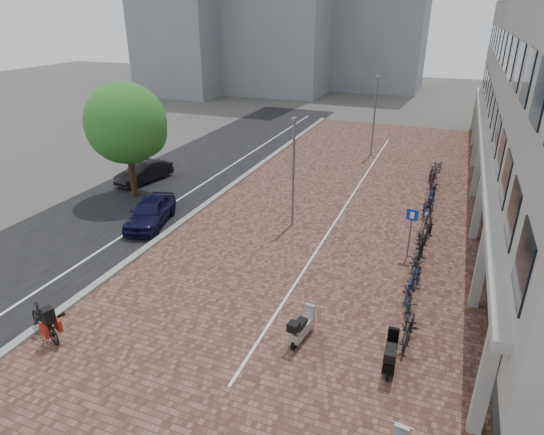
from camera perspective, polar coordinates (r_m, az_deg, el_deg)
The scene contains 17 objects.
ground at distance 17.24m, azimuth -7.48°, elevation -11.61°, with size 140.00×140.00×0.00m, color #474442.
plaza_brick at distance 26.58m, azimuth 8.79°, elevation 1.74°, with size 14.50×42.00×0.04m, color brown.
street_asphalt at distance 30.67m, azimuth -11.65°, elevation 4.59°, with size 8.00×50.00×0.03m, color black.
curb at distance 28.78m, azimuth -5.08°, elevation 3.84°, with size 0.35×42.00×0.14m, color gray.
lane_line at distance 29.66m, azimuth -8.38°, elevation 4.19°, with size 0.12×44.00×0.00m, color white.
parking_line at distance 26.53m, azimuth 9.21°, elevation 1.73°, with size 0.10×30.00×0.00m, color white.
car_navy at distance 24.25m, azimuth -14.73°, elevation 0.72°, with size 1.66×4.13×1.41m, color black.
car_dark at distance 30.57m, azimuth -15.44°, elevation 5.40°, with size 1.35×3.88×1.28m, color black.
hero_bike at distance 17.41m, azimuth -26.25°, elevation -11.38°, with size 2.05×1.23×1.40m.
shoes at distance 18.54m, azimuth -24.88°, elevation -10.92°, with size 0.41×0.34×0.10m, color black, non-canonical shape.
scooter_front at distance 15.65m, azimuth 3.74°, elevation -13.18°, with size 0.49×1.57×1.08m, color #B3B3B9, non-canonical shape.
scooter_mid at distance 15.03m, azimuth 14.39°, elevation -15.81°, with size 0.50×1.59×1.09m, color black, non-canonical shape.
parking_sign at distance 20.74m, azimuth 16.70°, elevation -1.04°, with size 0.49×0.12×2.33m.
lamp_near at distance 22.71m, azimuth 2.63°, elevation 5.34°, with size 0.12×0.12×5.41m, color slate.
lamp_far at distance 35.38m, azimuth 12.45°, elevation 11.96°, with size 0.12×0.12×5.76m, color gray.
street_tree at distance 27.41m, azimuth -17.16°, elevation 10.77°, with size 4.50×4.50×6.55m.
bike_row at distance 24.23m, azimuth 18.44°, elevation -0.24°, with size 1.26×20.44×1.05m.
Camera 1 is at (7.13, -12.09, 10.02)m, focal length 30.63 mm.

